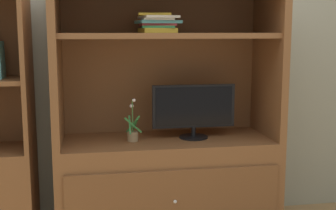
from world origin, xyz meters
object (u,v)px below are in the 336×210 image
object	(u,v)px
media_console	(167,159)
potted_plant	(133,133)
bookshelf_tall	(1,163)
tv_monitor	(194,109)
magazine_stack	(157,23)

from	to	relation	value
media_console	potted_plant	bearing A→B (deg)	-170.53
potted_plant	bookshelf_tall	world-z (taller)	bookshelf_tall
tv_monitor	potted_plant	xyz separation A→B (m)	(-0.44, -0.02, -0.15)
media_console	magazine_stack	world-z (taller)	media_console
bookshelf_tall	magazine_stack	bearing A→B (deg)	-0.42
tv_monitor	bookshelf_tall	size ratio (longest dim) A/B	0.35
tv_monitor	magazine_stack	xyz separation A→B (m)	(-0.26, 0.01, 0.60)
media_console	tv_monitor	size ratio (longest dim) A/B	2.92
potted_plant	magazine_stack	xyz separation A→B (m)	(0.18, 0.03, 0.75)
media_console	bookshelf_tall	world-z (taller)	media_console
media_console	tv_monitor	world-z (taller)	media_console
tv_monitor	potted_plant	distance (m)	0.46
potted_plant	magazine_stack	distance (m)	0.77
magazine_stack	tv_monitor	bearing A→B (deg)	-2.29
tv_monitor	potted_plant	world-z (taller)	tv_monitor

